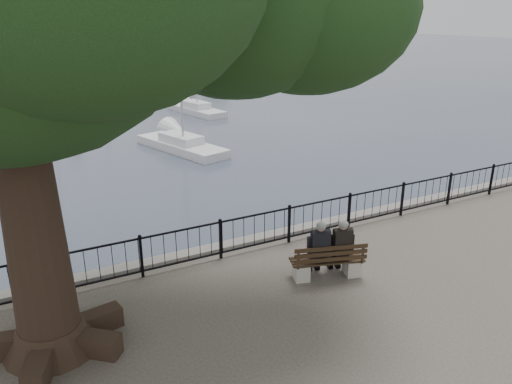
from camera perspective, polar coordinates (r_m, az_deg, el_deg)
harbor at (r=13.71m, az=-0.99°, el=-7.66°), size 260.00×260.00×1.20m
railing at (r=12.84m, az=0.00°, el=-4.37°), size 22.06×0.06×1.00m
bench at (r=11.79m, az=8.16°, el=-8.26°), size 1.79×1.01×0.90m
person_left at (r=11.65m, az=7.11°, el=-6.65°), size 0.56×0.78×1.43m
person_right at (r=11.81m, az=9.55°, el=-6.41°), size 0.56×0.78×1.43m
lion_monument at (r=58.44m, az=-21.21°, el=14.01°), size 6.00×6.00×8.86m
sailboat_b at (r=32.77m, az=-22.28°, el=6.86°), size 2.25×5.11×9.66m
sailboat_c at (r=26.56m, az=-8.52°, el=5.38°), size 3.29×6.25×10.73m
sailboat_d at (r=36.63m, az=-6.88°, el=9.42°), size 2.60×5.86×10.41m
sailboat_f at (r=44.39m, az=-17.22°, el=10.57°), size 4.03×6.20×12.99m
sailboat_g at (r=46.67m, az=-10.72°, el=11.42°), size 1.59×5.58×9.56m
sailboat_h at (r=45.36m, az=-27.25°, el=9.48°), size 2.50×6.08×13.35m
far_shore at (r=92.70m, az=-8.87°, el=17.84°), size 30.00×8.60×9.18m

